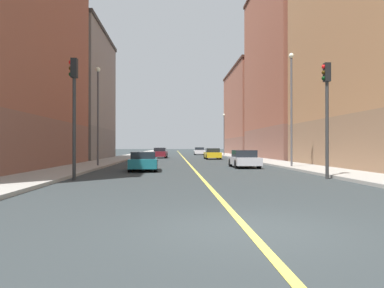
# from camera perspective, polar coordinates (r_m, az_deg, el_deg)

# --- Properties ---
(ground_plane) EXTENTS (400.00, 400.00, 0.00)m
(ground_plane) POSITION_cam_1_polar(r_m,az_deg,el_deg) (7.24, 8.48, -12.86)
(ground_plane) COLOR #2D3436
(ground_plane) RESTS_ON ground
(sidewalk_left) EXTENTS (3.09, 168.00, 0.15)m
(sidewalk_left) POSITION_cam_1_polar(r_m,az_deg,el_deg) (56.72, 6.58, -1.85)
(sidewalk_left) COLOR #9E9B93
(sidewalk_left) RESTS_ON ground
(sidewalk_right) EXTENTS (3.09, 168.00, 0.15)m
(sidewalk_right) POSITION_cam_1_polar(r_m,az_deg,el_deg) (56.33, -9.56, -1.86)
(sidewalk_right) COLOR #9E9B93
(sidewalk_right) RESTS_ON ground
(lane_center_stripe) EXTENTS (0.16, 154.00, 0.01)m
(lane_center_stripe) POSITION_cam_1_polar(r_m,az_deg,el_deg) (55.96, -1.46, -1.94)
(lane_center_stripe) COLOR #E5D14C
(lane_center_stripe) RESTS_ON ground
(building_left_mid) EXTENTS (12.27, 20.42, 22.98)m
(building_left_mid) POSITION_cam_1_polar(r_m,az_deg,el_deg) (50.04, 17.18, 11.12)
(building_left_mid) COLOR brown
(building_left_mid) RESTS_ON ground
(building_left_far) EXTENTS (12.27, 21.97, 15.96)m
(building_left_far) POSITION_cam_1_polar(r_m,az_deg,el_deg) (70.78, 10.93, 4.87)
(building_left_far) COLOR brown
(building_left_far) RESTS_ON ground
(building_right_midblock) EXTENTS (12.27, 15.70, 15.17)m
(building_right_midblock) POSITION_cam_1_polar(r_m,az_deg,el_deg) (47.14, -20.39, 7.02)
(building_right_midblock) COLOR slate
(building_right_midblock) RESTS_ON ground
(traffic_light_left_near) EXTENTS (0.40, 0.32, 5.57)m
(traffic_light_left_near) POSITION_cam_1_polar(r_m,az_deg,el_deg) (19.03, 20.00, 5.91)
(traffic_light_left_near) COLOR #2D2D2D
(traffic_light_left_near) RESTS_ON ground
(traffic_light_right_near) EXTENTS (0.40, 0.32, 5.65)m
(traffic_light_right_near) POSITION_cam_1_polar(r_m,az_deg,el_deg) (18.15, -17.71, 6.35)
(traffic_light_right_near) COLOR #2D2D2D
(traffic_light_right_near) RESTS_ON ground
(street_lamp_left_near) EXTENTS (0.36, 0.36, 8.04)m
(street_lamp_left_near) POSITION_cam_1_polar(r_m,az_deg,el_deg) (27.39, 15.05, 6.76)
(street_lamp_left_near) COLOR #4C4C51
(street_lamp_left_near) RESTS_ON ground
(street_lamp_right_near) EXTENTS (0.36, 0.36, 7.31)m
(street_lamp_right_near) POSITION_cam_1_polar(r_m,az_deg,el_deg) (28.51, -14.26, 5.70)
(street_lamp_right_near) COLOR #4C4C51
(street_lamp_right_near) RESTS_ON ground
(street_lamp_left_far) EXTENTS (0.36, 0.36, 6.79)m
(street_lamp_left_far) POSITION_cam_1_polar(r_m,az_deg,el_deg) (61.53, 4.94, 2.19)
(street_lamp_left_far) COLOR #4C4C51
(street_lamp_left_far) RESTS_ON ground
(car_maroon) EXTENTS (1.94, 4.51, 1.35)m
(car_maroon) POSITION_cam_1_polar(r_m,az_deg,el_deg) (49.61, -4.92, -1.39)
(car_maroon) COLOR maroon
(car_maroon) RESTS_ON ground
(car_white) EXTENTS (1.97, 4.35, 1.37)m
(car_white) POSITION_cam_1_polar(r_m,az_deg,el_deg) (68.33, 1.12, -1.11)
(car_white) COLOR white
(car_white) RESTS_ON ground
(car_yellow) EXTENTS (1.85, 4.11, 1.32)m
(car_yellow) POSITION_cam_1_polar(r_m,az_deg,el_deg) (44.78, 3.15, -1.54)
(car_yellow) COLOR gold
(car_yellow) RESTS_ON ground
(car_silver) EXTENTS (1.84, 4.14, 1.28)m
(car_silver) POSITION_cam_1_polar(r_m,az_deg,el_deg) (27.43, 8.01, -2.32)
(car_silver) COLOR silver
(car_silver) RESTS_ON ground
(car_teal) EXTENTS (1.91, 4.06, 1.21)m
(car_teal) POSITION_cam_1_polar(r_m,az_deg,el_deg) (23.81, -7.49, -2.66)
(car_teal) COLOR #196670
(car_teal) RESTS_ON ground
(car_green) EXTENTS (1.89, 4.05, 1.32)m
(car_green) POSITION_cam_1_polar(r_m,az_deg,el_deg) (65.37, -4.93, -1.15)
(car_green) COLOR #1E6B38
(car_green) RESTS_ON ground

